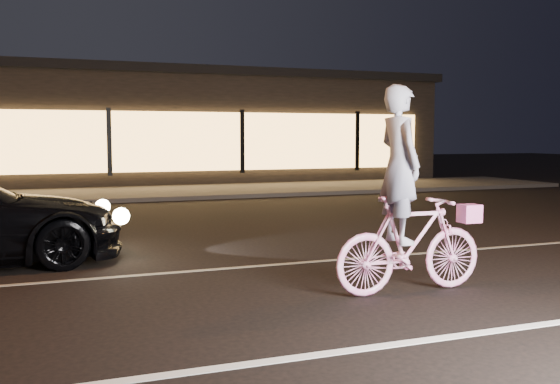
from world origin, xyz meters
name	(u,v)px	position (x,y,z in m)	size (l,w,h in m)	color
ground	(250,309)	(0.00, 0.00, 0.00)	(90.00, 90.00, 0.00)	black
lane_stripe_near	(306,356)	(0.00, -1.50, 0.00)	(60.00, 0.12, 0.01)	silver
lane_stripe_far	(204,270)	(0.00, 2.00, 0.00)	(60.00, 0.10, 0.01)	gray
sidewalk	(116,194)	(0.00, 13.00, 0.06)	(30.00, 4.00, 0.12)	#383533
storefront	(98,127)	(0.00, 18.97, 2.15)	(25.40, 8.42, 4.20)	black
cyclist	(407,220)	(1.89, 0.01, 0.84)	(1.88, 0.65, 2.37)	#FE40A7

